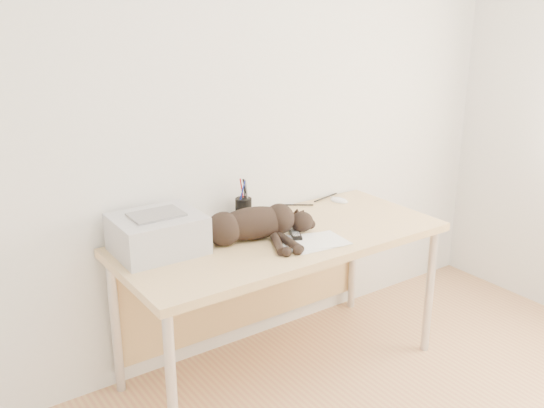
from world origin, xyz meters
TOP-DOWN VIEW (x-y plane):
  - wall_back at (0.00, 1.75)m, footprint 3.50×0.00m
  - desk at (0.00, 1.48)m, footprint 1.60×0.70m
  - printer at (-0.57, 1.55)m, footprint 0.39×0.33m
  - papers at (0.06, 1.23)m, footprint 0.34×0.28m
  - cat at (-0.16, 1.43)m, footprint 0.70×0.43m
  - mug at (-0.35, 1.67)m, footprint 0.15×0.15m
  - pen_cup at (-0.03, 1.68)m, footprint 0.08×0.08m
  - remote_grey at (-0.28, 1.63)m, footprint 0.14×0.21m
  - remote_black at (0.05, 1.35)m, footprint 0.12×0.16m
  - mouse at (0.57, 1.63)m, footprint 0.09×0.13m
  - cable_tangle at (0.00, 1.70)m, footprint 1.36×0.08m

SIDE VIEW (x-z plane):
  - desk at x=0.00m, z-range 0.24..0.98m
  - papers at x=0.06m, z-range 0.74..0.75m
  - cable_tangle at x=0.00m, z-range 0.74..0.75m
  - remote_black at x=0.05m, z-range 0.74..0.76m
  - remote_grey at x=-0.28m, z-range 0.74..0.76m
  - mouse at x=0.57m, z-range 0.74..0.78m
  - mug at x=-0.35m, z-range 0.74..0.84m
  - pen_cup at x=-0.03m, z-range 0.69..0.91m
  - cat at x=-0.16m, z-range 0.73..0.89m
  - printer at x=-0.57m, z-range 0.74..0.92m
  - wall_back at x=0.00m, z-range -0.45..3.05m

